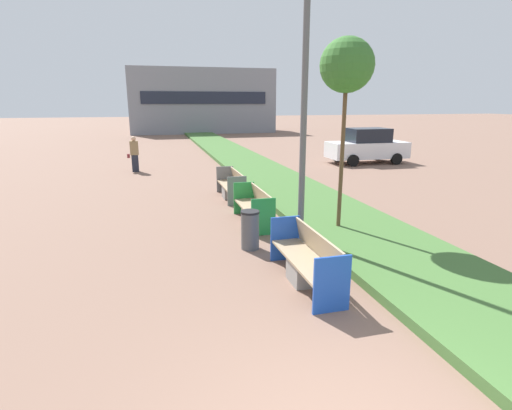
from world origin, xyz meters
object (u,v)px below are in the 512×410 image
(litter_bin, at_px, (250,230))
(street_lamp_post, at_px, (307,16))
(bench_grey_frame, at_px, (232,187))
(bench_green_frame, at_px, (254,210))
(parked_car_distant, at_px, (367,146))
(bench_blue_frame, at_px, (307,263))
(sapling_tree_near, at_px, (347,67))
(pedestrian_walking, at_px, (134,154))

(litter_bin, bearing_deg, street_lamp_post, -1.44)
(bench_grey_frame, height_order, litter_bin, bench_grey_frame)
(bench_green_frame, xyz_separation_m, bench_grey_frame, (-0.00, 3.06, -0.00))
(bench_grey_frame, distance_m, litter_bin, 4.96)
(bench_green_frame, distance_m, parked_car_distant, 12.59)
(bench_grey_frame, bearing_deg, street_lamp_post, -82.95)
(bench_blue_frame, distance_m, litter_bin, 2.03)
(litter_bin, bearing_deg, bench_grey_frame, 83.25)
(sapling_tree_near, bearing_deg, parked_car_distant, 56.98)
(litter_bin, height_order, parked_car_distant, parked_car_distant)
(bench_blue_frame, bearing_deg, bench_green_frame, 90.03)
(pedestrian_walking, xyz_separation_m, parked_car_distant, (12.01, -0.35, 0.07))
(bench_grey_frame, bearing_deg, pedestrian_walking, 117.55)
(parked_car_distant, bearing_deg, bench_green_frame, -131.73)
(pedestrian_walking, bearing_deg, street_lamp_post, -70.79)
(bench_green_frame, bearing_deg, bench_grey_frame, 90.00)
(sapling_tree_near, bearing_deg, litter_bin, -167.37)
(pedestrian_walking, height_order, parked_car_distant, parked_car_distant)
(bench_green_frame, xyz_separation_m, sapling_tree_near, (1.86, -1.32, 3.64))
(bench_grey_frame, xyz_separation_m, pedestrian_walking, (-3.35, 6.43, 0.47))
(bench_green_frame, xyz_separation_m, litter_bin, (-0.58, -1.86, 0.07))
(bench_grey_frame, xyz_separation_m, parked_car_distant, (8.65, 6.07, 0.54))
(bench_green_frame, xyz_separation_m, street_lamp_post, (0.61, -1.89, 4.55))
(bench_grey_frame, xyz_separation_m, litter_bin, (-0.58, -4.92, 0.07))
(street_lamp_post, bearing_deg, litter_bin, 178.56)
(bench_green_frame, relative_size, sapling_tree_near, 0.46)
(sapling_tree_near, distance_m, parked_car_distant, 12.84)
(bench_green_frame, distance_m, street_lamp_post, 4.97)
(pedestrian_walking, bearing_deg, bench_grey_frame, -62.45)
(litter_bin, height_order, pedestrian_walking, pedestrian_walking)
(litter_bin, bearing_deg, bench_blue_frame, -73.26)
(bench_blue_frame, bearing_deg, pedestrian_walking, 104.17)
(sapling_tree_near, relative_size, pedestrian_walking, 2.81)
(bench_grey_frame, distance_m, sapling_tree_near, 5.98)
(bench_blue_frame, height_order, litter_bin, bench_blue_frame)
(bench_green_frame, height_order, sapling_tree_near, sapling_tree_near)
(street_lamp_post, height_order, parked_car_distant, street_lamp_post)
(bench_blue_frame, distance_m, pedestrian_walking, 13.72)
(bench_green_frame, relative_size, pedestrian_walking, 1.28)
(litter_bin, xyz_separation_m, pedestrian_walking, (-2.77, 11.35, 0.40))
(bench_grey_frame, distance_m, street_lamp_post, 6.75)
(street_lamp_post, xyz_separation_m, pedestrian_walking, (-3.96, 11.38, -4.08))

